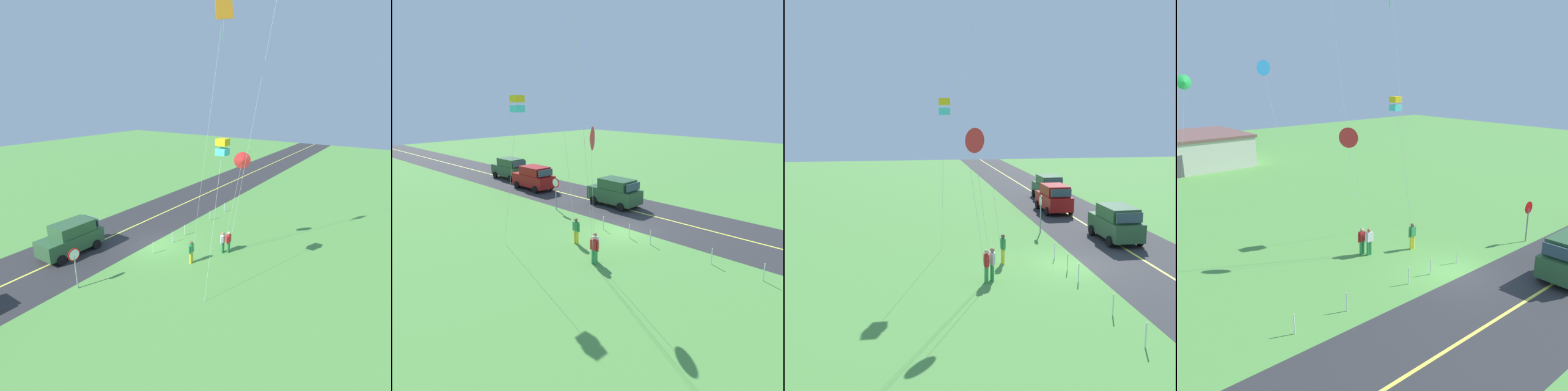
{
  "view_description": "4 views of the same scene",
  "coord_description": "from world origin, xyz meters",
  "views": [
    {
      "loc": [
        16.35,
        14.65,
        10.75
      ],
      "look_at": [
        -1.22,
        2.71,
        4.07
      ],
      "focal_mm": 29.37,
      "sensor_mm": 36.0,
      "label": 1
    },
    {
      "loc": [
        -14.01,
        17.88,
        8.42
      ],
      "look_at": [
        0.35,
        3.01,
        2.93
      ],
      "focal_mm": 33.3,
      "sensor_mm": 36.0,
      "label": 2
    },
    {
      "loc": [
        -23.22,
        8.49,
        7.79
      ],
      "look_at": [
        0.29,
        4.94,
        3.76
      ],
      "focal_mm": 43.95,
      "sensor_mm": 36.0,
      "label": 3
    },
    {
      "loc": [
        -16.82,
        -12.88,
        10.15
      ],
      "look_at": [
        -1.28,
        4.95,
        3.37
      ],
      "focal_mm": 40.22,
      "sensor_mm": 36.0,
      "label": 4
    }
  ],
  "objects": [
    {
      "name": "fence_post_1",
      "position": [
        -6.49,
        0.7,
        0.45
      ],
      "size": [
        0.05,
        0.05,
        0.9
      ],
      "primitive_type": "cylinder",
      "color": "silver",
      "rests_on": "ground"
    },
    {
      "name": "fence_post_0",
      "position": [
        -9.11,
        0.7,
        0.45
      ],
      "size": [
        0.05,
        0.05,
        0.9
      ],
      "primitive_type": "cylinder",
      "color": "silver",
      "rests_on": "ground"
    },
    {
      "name": "kite_pink_drift",
      "position": [
        1.98,
        6.57,
        8.19
      ],
      "size": [
        2.09,
        0.56,
        8.64
      ],
      "color": "silver",
      "rests_on": "ground"
    },
    {
      "name": "car_suv_foreground",
      "position": [
        4.23,
        -4.21,
        1.15
      ],
      "size": [
        4.4,
        2.12,
        2.24
      ],
      "color": "#2D5633",
      "rests_on": "ground"
    },
    {
      "name": "kite_red_low",
      "position": [
        -2.37,
        5.62,
        6.66
      ],
      "size": [
        0.96,
        1.47,
        7.23
      ],
      "color": "silver",
      "rests_on": "ground"
    },
    {
      "name": "stop_sign",
      "position": [
        6.84,
        -0.1,
        1.8
      ],
      "size": [
        0.76,
        0.08,
        2.56
      ],
      "color": "gray",
      "rests_on": "ground"
    },
    {
      "name": "car_parked_east_near",
      "position": [
        13.48,
        -3.09,
        1.15
      ],
      "size": [
        4.4,
        2.12,
        2.24
      ],
      "color": "maroon",
      "rests_on": "ground"
    },
    {
      "name": "person_adult_near",
      "position": [
        -1.78,
        4.67,
        0.86
      ],
      "size": [
        0.58,
        0.22,
        1.6
      ],
      "rotation": [
        0.0,
        0.0,
        4.97
      ],
      "color": "#338C4C",
      "rests_on": "ground"
    },
    {
      "name": "person_adult_companion",
      "position": [
        0.69,
        3.67,
        0.86
      ],
      "size": [
        0.58,
        0.22,
        1.6
      ],
      "rotation": [
        0.0,
        0.0,
        3.44
      ],
      "color": "yellow",
      "rests_on": "ground"
    },
    {
      "name": "asphalt_road",
      "position": [
        0.0,
        -4.0,
        0.0
      ],
      "size": [
        120.0,
        7.0,
        0.0
      ],
      "primitive_type": "cube",
      "color": "#2D2D30",
      "rests_on": "ground"
    },
    {
      "name": "fence_post_4",
      "position": [
        1.14,
        0.7,
        0.45
      ],
      "size": [
        0.05,
        0.05,
        0.9
      ],
      "primitive_type": "cylinder",
      "color": "silver",
      "rests_on": "ground"
    },
    {
      "name": "ground_plane",
      "position": [
        0.0,
        0.0,
        -0.05
      ],
      "size": [
        120.0,
        120.0,
        0.1
      ],
      "primitive_type": "cube",
      "color": "#549342"
    },
    {
      "name": "person_child_watcher",
      "position": [
        -2.04,
        5.0,
        0.86
      ],
      "size": [
        0.58,
        0.22,
        1.6
      ],
      "rotation": [
        0.0,
        0.0,
        3.4
      ],
      "color": "#338C4C",
      "rests_on": "ground"
    },
    {
      "name": "fence_post_3",
      "position": [
        -1.03,
        0.7,
        0.45
      ],
      "size": [
        0.05,
        0.05,
        0.9
      ],
      "primitive_type": "cylinder",
      "color": "silver",
      "rests_on": "ground"
    },
    {
      "name": "fence_post_2",
      "position": [
        -2.62,
        0.7,
        0.45
      ],
      "size": [
        0.05,
        0.05,
        0.9
      ],
      "primitive_type": "cylinder",
      "color": "silver",
      "rests_on": "ground"
    },
    {
      "name": "road_centre_stripe",
      "position": [
        0.0,
        -4.0,
        0.01
      ],
      "size": [
        120.0,
        0.16,
        0.0
      ],
      "primitive_type": "cube",
      "color": "#E5E04C",
      "rests_on": "asphalt_road"
    },
    {
      "name": "car_parked_east_far",
      "position": [
        19.28,
        -4.31,
        1.15
      ],
      "size": [
        4.4,
        2.12,
        2.24
      ],
      "color": "#2D5633",
      "rests_on": "ground"
    }
  ]
}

